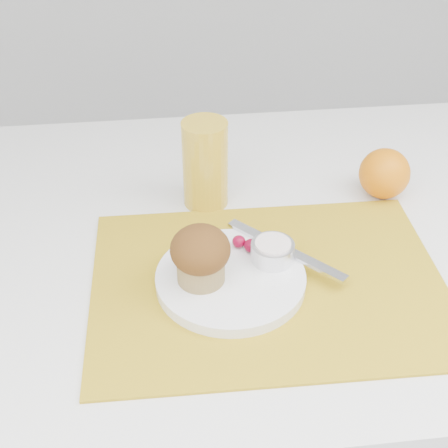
{
  "coord_description": "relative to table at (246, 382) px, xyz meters",
  "views": [
    {
      "loc": [
        -0.13,
        -0.73,
        1.35
      ],
      "look_at": [
        -0.05,
        0.0,
        0.8
      ],
      "focal_mm": 50.0,
      "sensor_mm": 36.0,
      "label": 1
    }
  ],
  "objects": [
    {
      "name": "raspberry_far",
      "position": [
        -0.01,
        -0.08,
        0.41
      ],
      "size": [
        0.02,
        0.02,
        0.02
      ],
      "primitive_type": "ellipsoid",
      "color": "#4F0216",
      "rests_on": "plate"
    },
    {
      "name": "juice_glass",
      "position": [
        -0.06,
        0.08,
        0.45
      ],
      "size": [
        0.08,
        0.08,
        0.15
      ],
      "primitive_type": "cylinder",
      "rotation": [
        0.0,
        0.0,
        0.06
      ],
      "color": "gold",
      "rests_on": "table"
    },
    {
      "name": "muffin",
      "position": [
        -0.09,
        -0.13,
        0.44
      ],
      "size": [
        0.08,
        0.08,
        0.08
      ],
      "color": "#9E834C",
      "rests_on": "plate"
    },
    {
      "name": "placemat",
      "position": [
        0.01,
        -0.13,
        0.38
      ],
      "size": [
        0.5,
        0.37,
        0.0
      ],
      "primitive_type": "cube",
      "rotation": [
        0.0,
        0.0,
        -0.02
      ],
      "color": "gold",
      "rests_on": "table"
    },
    {
      "name": "cream",
      "position": [
        0.02,
        -0.1,
        0.42
      ],
      "size": [
        0.07,
        0.07,
        0.01
      ],
      "primitive_type": "cylinder",
      "rotation": [
        0.0,
        0.0,
        -0.37
      ],
      "color": "white",
      "rests_on": "ramekin"
    },
    {
      "name": "orange",
      "position": [
        0.24,
        0.07,
        0.42
      ],
      "size": [
        0.09,
        0.09,
        0.09
      ],
      "primitive_type": "sphere",
      "color": "orange",
      "rests_on": "table"
    },
    {
      "name": "table",
      "position": [
        0.0,
        0.0,
        0.0
      ],
      "size": [
        1.2,
        0.8,
        0.75
      ],
      "primitive_type": "cube",
      "color": "white",
      "rests_on": "ground"
    },
    {
      "name": "ramekin",
      "position": [
        0.02,
        -0.1,
        0.41
      ],
      "size": [
        0.08,
        0.08,
        0.03
      ],
      "primitive_type": "cylinder",
      "rotation": [
        0.0,
        0.0,
        -0.34
      ],
      "color": "silver",
      "rests_on": "plate"
    },
    {
      "name": "raspberry_near",
      "position": [
        -0.03,
        -0.07,
        0.41
      ],
      "size": [
        0.02,
        0.02,
        0.02
      ],
      "primitive_type": "ellipsoid",
      "color": "#5B0219",
      "rests_on": "plate"
    },
    {
      "name": "butter_knife",
      "position": [
        0.04,
        -0.09,
        0.4
      ],
      "size": [
        0.15,
        0.16,
        0.01
      ],
      "primitive_type": "cube",
      "rotation": [
        0.0,
        0.0,
        -0.82
      ],
      "color": "silver",
      "rests_on": "plate"
    },
    {
      "name": "plate",
      "position": [
        -0.05,
        -0.13,
        0.39
      ],
      "size": [
        0.24,
        0.24,
        0.02
      ],
      "primitive_type": "cylinder",
      "rotation": [
        0.0,
        0.0,
        0.13
      ],
      "color": "white",
      "rests_on": "placemat"
    }
  ]
}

